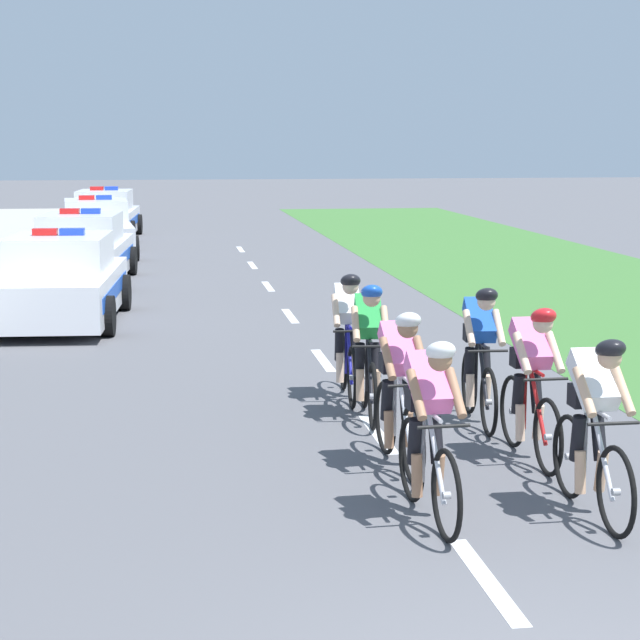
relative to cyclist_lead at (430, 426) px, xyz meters
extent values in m
cube|color=white|center=(0.11, -1.28, -0.78)|extent=(0.14, 1.60, 0.01)
cube|color=white|center=(0.11, 2.72, -0.78)|extent=(0.14, 1.60, 0.01)
cube|color=white|center=(0.11, 6.72, -0.78)|extent=(0.14, 1.60, 0.01)
cube|color=white|center=(0.11, 10.72, -0.78)|extent=(0.14, 1.60, 0.01)
cube|color=white|center=(0.11, 14.72, -0.78)|extent=(0.14, 1.60, 0.01)
cube|color=white|center=(0.11, 18.72, -0.78)|extent=(0.14, 1.60, 0.01)
cube|color=white|center=(0.11, 22.72, -0.78)|extent=(0.14, 1.60, 0.01)
torus|color=black|center=(0.02, -0.48, -0.42)|extent=(0.08, 0.73, 0.72)
cylinder|color=#99999E|center=(0.02, -0.48, -0.42)|extent=(0.06, 0.06, 0.06)
torus|color=black|center=(-0.03, 0.52, -0.42)|extent=(0.08, 0.73, 0.72)
cylinder|color=#99999E|center=(-0.03, 0.52, -0.42)|extent=(0.06, 0.06, 0.06)
cylinder|color=silver|center=(0.00, -0.03, 0.11)|extent=(0.06, 0.55, 0.04)
cylinder|color=silver|center=(0.01, -0.20, -0.21)|extent=(0.06, 0.48, 0.63)
cylinder|color=silver|center=(-0.01, 0.17, -0.19)|extent=(0.04, 0.04, 0.65)
cylinder|color=black|center=(0.02, -0.38, 0.09)|extent=(0.42, 0.05, 0.03)
cube|color=black|center=(-0.01, 0.17, 0.15)|extent=(0.11, 0.22, 0.05)
cube|color=pink|center=(0.00, 0.05, 0.35)|extent=(0.31, 0.56, 0.46)
cube|color=black|center=(-0.01, 0.16, 0.19)|extent=(0.29, 0.21, 0.18)
cylinder|color=black|center=(0.08, 0.12, -0.15)|extent=(0.12, 0.23, 0.40)
cylinder|color=#9E7051|center=(0.09, 0.04, -0.41)|extent=(0.10, 0.16, 0.36)
cylinder|color=black|center=(-0.10, 0.11, -0.15)|extent=(0.12, 0.17, 0.40)
cylinder|color=#9E7051|center=(-0.09, 0.03, -0.41)|extent=(0.10, 0.13, 0.36)
cylinder|color=#9E7051|center=(0.17, -0.16, 0.30)|extent=(0.10, 0.40, 0.35)
cylinder|color=#9E7051|center=(-0.15, -0.18, 0.30)|extent=(0.10, 0.40, 0.35)
sphere|color=#9E7051|center=(0.01, -0.25, 0.59)|extent=(0.19, 0.19, 0.19)
ellipsoid|color=white|center=(0.01, -0.26, 0.66)|extent=(0.25, 0.33, 0.24)
torus|color=black|center=(1.34, -0.58, -0.42)|extent=(0.05, 0.72, 0.72)
cylinder|color=#99999E|center=(1.34, -0.58, -0.42)|extent=(0.06, 0.06, 0.06)
torus|color=black|center=(1.34, 0.42, -0.42)|extent=(0.05, 0.72, 0.72)
cylinder|color=#99999E|center=(1.34, 0.42, -0.42)|extent=(0.06, 0.06, 0.06)
cylinder|color=silver|center=(1.34, -0.13, 0.11)|extent=(0.04, 0.55, 0.04)
cylinder|color=silver|center=(1.34, -0.30, -0.21)|extent=(0.04, 0.48, 0.63)
cylinder|color=silver|center=(1.34, 0.07, -0.19)|extent=(0.04, 0.04, 0.65)
cylinder|color=black|center=(1.34, -0.48, 0.09)|extent=(0.42, 0.03, 0.03)
cube|color=black|center=(1.34, 0.07, 0.15)|extent=(0.10, 0.22, 0.05)
cube|color=white|center=(1.34, -0.05, 0.35)|extent=(0.28, 0.54, 0.46)
cube|color=black|center=(1.34, 0.06, 0.19)|extent=(0.28, 0.20, 0.18)
cylinder|color=black|center=(1.43, 0.01, -0.15)|extent=(0.11, 0.22, 0.40)
cylinder|color=tan|center=(1.43, -0.07, -0.41)|extent=(0.09, 0.15, 0.36)
cylinder|color=black|center=(1.25, 0.01, -0.15)|extent=(0.11, 0.17, 0.40)
cylinder|color=tan|center=(1.25, -0.07, -0.41)|extent=(0.09, 0.12, 0.36)
cylinder|color=tan|center=(1.50, -0.27, 0.30)|extent=(0.08, 0.40, 0.35)
cylinder|color=tan|center=(1.18, -0.27, 0.30)|extent=(0.08, 0.40, 0.35)
sphere|color=tan|center=(1.34, -0.35, 0.59)|extent=(0.19, 0.19, 0.19)
ellipsoid|color=black|center=(1.34, -0.36, 0.66)|extent=(0.23, 0.32, 0.24)
torus|color=black|center=(0.09, 0.99, -0.42)|extent=(0.08, 0.73, 0.72)
cylinder|color=#99999E|center=(0.09, 0.99, -0.42)|extent=(0.06, 0.06, 0.06)
torus|color=black|center=(0.04, 1.98, -0.42)|extent=(0.08, 0.73, 0.72)
cylinder|color=#99999E|center=(0.04, 1.98, -0.42)|extent=(0.06, 0.06, 0.06)
cylinder|color=white|center=(0.07, 1.43, 0.11)|extent=(0.06, 0.55, 0.04)
cylinder|color=white|center=(0.08, 1.26, -0.21)|extent=(0.06, 0.48, 0.63)
cylinder|color=white|center=(0.06, 1.63, -0.19)|extent=(0.04, 0.04, 0.65)
cylinder|color=black|center=(0.09, 1.08, 0.09)|extent=(0.42, 0.05, 0.03)
cube|color=black|center=(0.06, 1.63, 0.15)|extent=(0.11, 0.22, 0.05)
cube|color=pink|center=(0.07, 1.51, 0.35)|extent=(0.31, 0.55, 0.47)
cube|color=black|center=(0.06, 1.62, 0.19)|extent=(0.29, 0.21, 0.18)
cylinder|color=black|center=(0.15, 1.58, -0.15)|extent=(0.12, 0.23, 0.40)
cylinder|color=#9E7051|center=(0.16, 1.50, -0.41)|extent=(0.10, 0.16, 0.36)
cylinder|color=black|center=(-0.03, 1.57, -0.15)|extent=(0.12, 0.17, 0.40)
cylinder|color=#9E7051|center=(-0.02, 1.49, -0.41)|extent=(0.10, 0.13, 0.36)
cylinder|color=#9E7051|center=(0.24, 1.30, 0.30)|extent=(0.10, 0.40, 0.35)
cylinder|color=#9E7051|center=(-0.08, 1.29, 0.30)|extent=(0.10, 0.40, 0.35)
sphere|color=#9E7051|center=(0.08, 1.21, 0.59)|extent=(0.19, 0.19, 0.19)
ellipsoid|color=white|center=(0.08, 1.20, 0.66)|extent=(0.25, 0.33, 0.24)
torus|color=black|center=(1.37, 1.06, -0.42)|extent=(0.06, 0.72, 0.72)
cylinder|color=#99999E|center=(1.37, 1.06, -0.42)|extent=(0.06, 0.06, 0.06)
torus|color=black|center=(1.35, 2.06, -0.42)|extent=(0.06, 0.72, 0.72)
cylinder|color=#99999E|center=(1.35, 2.06, -0.42)|extent=(0.06, 0.06, 0.06)
cylinder|color=#B21919|center=(1.36, 1.51, 0.11)|extent=(0.04, 0.55, 0.04)
cylinder|color=#B21919|center=(1.37, 1.33, -0.21)|extent=(0.05, 0.48, 0.63)
cylinder|color=#B21919|center=(1.36, 1.71, -0.19)|extent=(0.04, 0.04, 0.65)
cylinder|color=black|center=(1.37, 1.16, 0.09)|extent=(0.42, 0.03, 0.03)
cube|color=black|center=(1.36, 1.71, 0.15)|extent=(0.10, 0.22, 0.05)
cube|color=pink|center=(1.36, 1.58, 0.35)|extent=(0.29, 0.55, 0.46)
cube|color=black|center=(1.36, 1.70, 0.19)|extent=(0.28, 0.20, 0.18)
cylinder|color=black|center=(1.45, 1.65, -0.15)|extent=(0.11, 0.22, 0.40)
cylinder|color=beige|center=(1.45, 1.57, -0.41)|extent=(0.09, 0.16, 0.36)
cylinder|color=black|center=(1.27, 1.65, -0.15)|extent=(0.11, 0.17, 0.40)
cylinder|color=beige|center=(1.27, 1.57, -0.41)|extent=(0.09, 0.12, 0.36)
cylinder|color=beige|center=(1.53, 1.37, 0.30)|extent=(0.08, 0.40, 0.35)
cylinder|color=beige|center=(1.21, 1.37, 0.30)|extent=(0.08, 0.40, 0.35)
sphere|color=beige|center=(1.37, 1.28, 0.59)|extent=(0.19, 0.19, 0.19)
ellipsoid|color=red|center=(1.37, 1.27, 0.66)|extent=(0.23, 0.32, 0.24)
torus|color=black|center=(0.09, 2.91, -0.42)|extent=(0.11, 0.72, 0.72)
cylinder|color=#99999E|center=(0.09, 2.91, -0.42)|extent=(0.07, 0.07, 0.06)
torus|color=black|center=(0.18, 3.90, -0.42)|extent=(0.11, 0.72, 0.72)
cylinder|color=#99999E|center=(0.18, 3.90, -0.42)|extent=(0.07, 0.07, 0.06)
cylinder|color=black|center=(0.13, 3.36, 0.11)|extent=(0.09, 0.55, 0.04)
cylinder|color=black|center=(0.12, 3.18, -0.21)|extent=(0.08, 0.48, 0.63)
cylinder|color=black|center=(0.15, 3.55, -0.19)|extent=(0.04, 0.04, 0.65)
cylinder|color=black|center=(0.10, 3.01, 0.09)|extent=(0.42, 0.07, 0.03)
cube|color=black|center=(0.15, 3.55, 0.15)|extent=(0.12, 0.23, 0.05)
cube|color=green|center=(0.14, 3.43, 0.35)|extent=(0.33, 0.57, 0.46)
cube|color=black|center=(0.15, 3.54, 0.19)|extent=(0.30, 0.22, 0.18)
cylinder|color=black|center=(0.23, 3.49, -0.15)|extent=(0.13, 0.23, 0.40)
cylinder|color=tan|center=(0.23, 3.41, -0.41)|extent=(0.10, 0.16, 0.36)
cylinder|color=black|center=(0.06, 3.50, -0.15)|extent=(0.13, 0.18, 0.40)
cylinder|color=tan|center=(0.05, 3.42, -0.41)|extent=(0.10, 0.13, 0.36)
cylinder|color=tan|center=(0.28, 3.20, 0.30)|extent=(0.11, 0.41, 0.35)
cylinder|color=tan|center=(-0.04, 3.23, 0.30)|extent=(0.11, 0.41, 0.35)
sphere|color=tan|center=(0.11, 3.13, 0.59)|extent=(0.19, 0.19, 0.19)
ellipsoid|color=blue|center=(0.11, 3.12, 0.66)|extent=(0.26, 0.33, 0.24)
torus|color=black|center=(1.23, 2.48, -0.42)|extent=(0.09, 0.73, 0.72)
cylinder|color=#99999E|center=(1.23, 2.48, -0.42)|extent=(0.06, 0.06, 0.06)
torus|color=black|center=(1.30, 3.48, -0.42)|extent=(0.09, 0.73, 0.72)
cylinder|color=#99999E|center=(1.30, 3.48, -0.42)|extent=(0.06, 0.06, 0.06)
cylinder|color=black|center=(1.26, 2.93, 0.11)|extent=(0.07, 0.55, 0.04)
cylinder|color=black|center=(1.25, 2.75, -0.21)|extent=(0.07, 0.48, 0.63)
cylinder|color=black|center=(1.28, 3.13, -0.19)|extent=(0.04, 0.04, 0.65)
cylinder|color=black|center=(1.24, 2.58, 0.09)|extent=(0.42, 0.06, 0.03)
cube|color=black|center=(1.28, 3.13, 0.15)|extent=(0.11, 0.23, 0.05)
cube|color=blue|center=(1.27, 3.00, 0.35)|extent=(0.32, 0.57, 0.45)
cube|color=black|center=(1.28, 3.12, 0.19)|extent=(0.29, 0.22, 0.18)
cylinder|color=black|center=(1.36, 3.06, -0.15)|extent=(0.13, 0.23, 0.40)
cylinder|color=beige|center=(1.36, 2.98, -0.41)|extent=(0.10, 0.16, 0.36)
cylinder|color=black|center=(1.18, 3.08, -0.15)|extent=(0.12, 0.18, 0.40)
cylinder|color=beige|center=(1.18, 3.00, -0.41)|extent=(0.10, 0.13, 0.36)
cylinder|color=beige|center=(1.41, 2.78, 0.30)|extent=(0.10, 0.41, 0.35)
cylinder|color=beige|center=(1.09, 2.80, 0.30)|extent=(0.10, 0.41, 0.35)
sphere|color=beige|center=(1.25, 2.70, 0.59)|extent=(0.19, 0.19, 0.19)
ellipsoid|color=black|center=(1.25, 2.70, 0.66)|extent=(0.25, 0.33, 0.24)
torus|color=black|center=(0.04, 3.88, -0.42)|extent=(0.09, 0.73, 0.72)
cylinder|color=#99999E|center=(0.04, 3.88, -0.42)|extent=(0.06, 0.06, 0.06)
torus|color=black|center=(0.10, 4.87, -0.42)|extent=(0.09, 0.73, 0.72)
cylinder|color=#99999E|center=(0.10, 4.87, -0.42)|extent=(0.06, 0.06, 0.06)
cylinder|color=#1E1E99|center=(0.06, 4.33, 0.11)|extent=(0.07, 0.55, 0.04)
cylinder|color=#1E1E99|center=(0.05, 4.15, -0.21)|extent=(0.07, 0.48, 0.63)
cylinder|color=#1E1E99|center=(0.08, 4.53, -0.19)|extent=(0.04, 0.04, 0.65)
cylinder|color=black|center=(0.04, 3.98, 0.09)|extent=(0.42, 0.05, 0.03)
cube|color=black|center=(0.08, 4.53, 0.15)|extent=(0.11, 0.23, 0.05)
cube|color=white|center=(0.07, 4.40, 0.35)|extent=(0.31, 0.57, 0.45)
cube|color=black|center=(0.07, 4.52, 0.19)|extent=(0.29, 0.22, 0.18)
cylinder|color=black|center=(0.16, 4.46, -0.15)|extent=(0.12, 0.23, 0.40)
cylinder|color=beige|center=(0.16, 4.38, -0.41)|extent=(0.10, 0.16, 0.36)
cylinder|color=black|center=(-0.02, 4.47, -0.15)|extent=(0.12, 0.18, 0.40)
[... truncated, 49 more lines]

